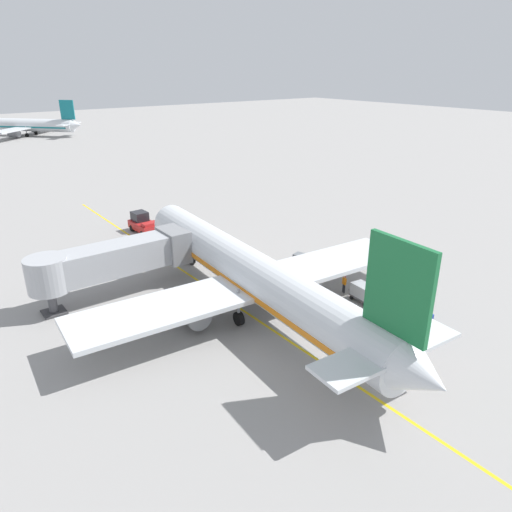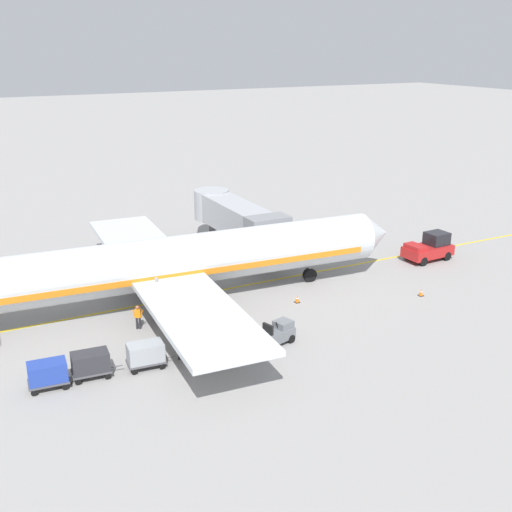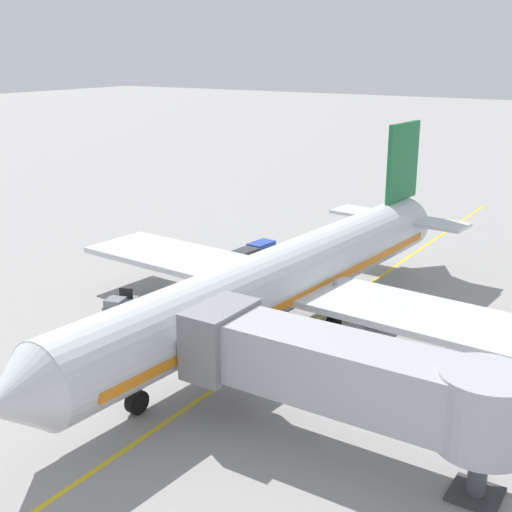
% 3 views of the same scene
% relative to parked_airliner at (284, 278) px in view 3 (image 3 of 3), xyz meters
% --- Properties ---
extents(ground_plane, '(400.00, 400.00, 0.00)m').
position_rel_parked_airliner_xyz_m(ground_plane, '(-0.80, 0.79, -3.19)').
color(ground_plane, gray).
extents(gate_lead_in_line, '(0.24, 80.00, 0.01)m').
position_rel_parked_airliner_xyz_m(gate_lead_in_line, '(-0.80, 0.79, -3.18)').
color(gate_lead_in_line, gold).
rests_on(gate_lead_in_line, ground).
extents(parked_airliner, '(30.28, 37.34, 10.63)m').
position_rel_parked_airliner_xyz_m(parked_airliner, '(0.00, 0.00, 0.00)').
color(parked_airliner, silver).
rests_on(parked_airliner, ground).
extents(jet_bridge, '(13.98, 3.50, 4.98)m').
position_rel_parked_airliner_xyz_m(jet_bridge, '(-8.14, 9.19, 0.27)').
color(jet_bridge, '#A8AAAF').
rests_on(jet_bridge, ground).
extents(baggage_tug_lead, '(1.86, 2.73, 1.62)m').
position_rel_parked_airliner_xyz_m(baggage_tug_lead, '(9.28, 3.58, -2.47)').
color(baggage_tug_lead, slate).
rests_on(baggage_tug_lead, ground).
extents(baggage_cart_front, '(1.49, 2.95, 1.58)m').
position_rel_parked_airliner_xyz_m(baggage_cart_front, '(8.42, -4.82, -2.24)').
color(baggage_cart_front, '#4C4C51').
rests_on(baggage_cart_front, ground).
extents(baggage_cart_second_in_train, '(1.49, 2.95, 1.58)m').
position_rel_parked_airliner_xyz_m(baggage_cart_second_in_train, '(8.07, -7.98, -2.24)').
color(baggage_cart_second_in_train, '#4C4C51').
rests_on(baggage_cart_second_in_train, ground).
extents(baggage_cart_third_in_train, '(1.49, 2.95, 1.58)m').
position_rel_parked_airliner_xyz_m(baggage_cart_third_in_train, '(8.14, -10.38, -2.24)').
color(baggage_cart_third_in_train, '#4C4C51').
rests_on(baggage_cart_third_in_train, ground).
extents(ground_crew_wing_walker, '(0.39, 0.69, 1.69)m').
position_rel_parked_airliner_xyz_m(ground_crew_wing_walker, '(3.02, -3.58, -2.23)').
color(ground_crew_wing_walker, '#232328').
rests_on(ground_crew_wing_walker, ground).
extents(ground_crew_loader, '(0.35, 0.72, 1.69)m').
position_rel_parked_airliner_xyz_m(ground_crew_loader, '(8.38, -2.62, -2.23)').
color(ground_crew_loader, '#232328').
rests_on(ground_crew_loader, ground).
extents(safety_cone_nose_right, '(0.36, 0.36, 0.59)m').
position_rel_parked_airliner_xyz_m(safety_cone_nose_right, '(4.08, 8.28, -2.90)').
color(safety_cone_nose_right, black).
rests_on(safety_cone_nose_right, ground).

